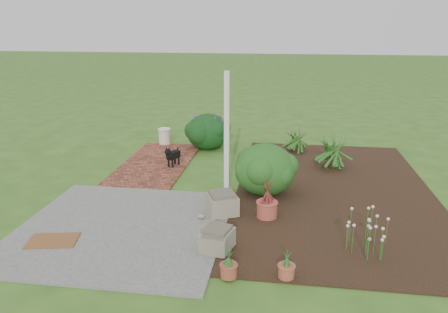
# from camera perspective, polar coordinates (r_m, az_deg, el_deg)

# --- Properties ---
(ground) EXTENTS (80.00, 80.00, 0.00)m
(ground) POSITION_cam_1_polar(r_m,az_deg,el_deg) (8.99, -1.64, -4.96)
(ground) COLOR #37611E
(ground) RESTS_ON ground
(concrete_patio) EXTENTS (3.50, 3.50, 0.04)m
(concrete_patio) POSITION_cam_1_polar(r_m,az_deg,el_deg) (7.77, -13.16, -9.04)
(concrete_patio) COLOR #5A5A58
(concrete_patio) RESTS_ON ground
(brick_path) EXTENTS (1.60, 3.50, 0.04)m
(brick_path) POSITION_cam_1_polar(r_m,az_deg,el_deg) (10.97, -8.84, -0.88)
(brick_path) COLOR brown
(brick_path) RESTS_ON ground
(garden_bed) EXTENTS (4.00, 7.00, 0.03)m
(garden_bed) POSITION_cam_1_polar(r_m,az_deg,el_deg) (9.39, 14.16, -4.42)
(garden_bed) COLOR black
(garden_bed) RESTS_ON ground
(veranda_post) EXTENTS (0.10, 0.10, 2.50)m
(veranda_post) POSITION_cam_1_polar(r_m,az_deg,el_deg) (8.64, 0.37, 2.87)
(veranda_post) COLOR white
(veranda_post) RESTS_ON ground
(stone_trough_near) EXTENTS (0.55, 0.55, 0.30)m
(stone_trough_near) POSITION_cam_1_polar(r_m,az_deg,el_deg) (6.84, -0.89, -10.75)
(stone_trough_near) COLOR gray
(stone_trough_near) RESTS_ON concrete_patio
(stone_trough_mid) EXTENTS (0.47, 0.47, 0.27)m
(stone_trough_mid) POSITION_cam_1_polar(r_m,az_deg,el_deg) (6.78, -0.99, -11.15)
(stone_trough_mid) COLOR #706C55
(stone_trough_mid) RESTS_ON concrete_patio
(stone_trough_far) EXTENTS (0.68, 0.68, 0.34)m
(stone_trough_far) POSITION_cam_1_polar(r_m,az_deg,el_deg) (8.00, -0.24, -6.24)
(stone_trough_far) COLOR gray
(stone_trough_far) RESTS_ON concrete_patio
(coir_doormat) EXTENTS (0.84, 0.63, 0.02)m
(coir_doormat) POSITION_cam_1_polar(r_m,az_deg,el_deg) (7.61, -21.46, -10.18)
(coir_doormat) COLOR brown
(coir_doormat) RESTS_ON concrete_patio
(black_dog) EXTENTS (0.29, 0.53, 0.48)m
(black_dog) POSITION_cam_1_polar(r_m,az_deg,el_deg) (10.56, -6.77, 0.22)
(black_dog) COLOR black
(black_dog) RESTS_ON brick_path
(cream_ceramic_urn) EXTENTS (0.38, 0.38, 0.43)m
(cream_ceramic_urn) POSITION_cam_1_polar(r_m,az_deg,el_deg) (12.56, -7.78, 2.64)
(cream_ceramic_urn) COLOR beige
(cream_ceramic_urn) RESTS_ON brick_path
(evergreen_shrub) EXTENTS (1.58, 1.58, 1.05)m
(evergreen_shrub) POSITION_cam_1_polar(r_m,az_deg,el_deg) (8.87, 5.39, -1.51)
(evergreen_shrub) COLOR #1A3C11
(evergreen_shrub) RESTS_ON garden_bed
(agapanthus_clump_back) EXTENTS (1.42, 1.42, 0.99)m
(agapanthus_clump_back) POSITION_cam_1_polar(r_m,az_deg,el_deg) (10.66, 13.92, 1.10)
(agapanthus_clump_back) COLOR #12430D
(agapanthus_clump_back) RESTS_ON garden_bed
(agapanthus_clump_front) EXTENTS (1.07, 1.07, 0.78)m
(agapanthus_clump_front) POSITION_cam_1_polar(r_m,az_deg,el_deg) (11.83, 9.39, 2.46)
(agapanthus_clump_front) COLOR #0E4210
(agapanthus_clump_front) RESTS_ON garden_bed
(pink_flower_patch) EXTENTS (1.12, 1.12, 0.58)m
(pink_flower_patch) POSITION_cam_1_polar(r_m,az_deg,el_deg) (7.07, 17.83, -9.48)
(pink_flower_patch) COLOR #113D0F
(pink_flower_patch) RESTS_ON garden_bed
(terracotta_pot_bronze) EXTENTS (0.47, 0.47, 0.29)m
(terracotta_pot_bronze) POSITION_cam_1_polar(r_m,az_deg,el_deg) (7.91, 5.62, -6.88)
(terracotta_pot_bronze) COLOR #AC4A3A
(terracotta_pot_bronze) RESTS_ON garden_bed
(terracotta_pot_small_left) EXTENTS (0.24, 0.24, 0.19)m
(terracotta_pot_small_left) POSITION_cam_1_polar(r_m,az_deg,el_deg) (6.25, 8.14, -14.59)
(terracotta_pot_small_left) COLOR #A84F39
(terracotta_pot_small_left) RESTS_ON garden_bed
(terracotta_pot_small_right) EXTENTS (0.30, 0.30, 0.19)m
(terracotta_pot_small_right) POSITION_cam_1_polar(r_m,az_deg,el_deg) (6.20, 0.62, -14.65)
(terracotta_pot_small_right) COLOR #984733
(terracotta_pot_small_right) RESTS_ON garden_bed
(purple_flowering_bush) EXTENTS (1.22, 1.22, 1.00)m
(purple_flowering_bush) POSITION_cam_1_polar(r_m,az_deg,el_deg) (12.08, -2.14, 3.38)
(purple_flowering_bush) COLOR black
(purple_flowering_bush) RESTS_ON ground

